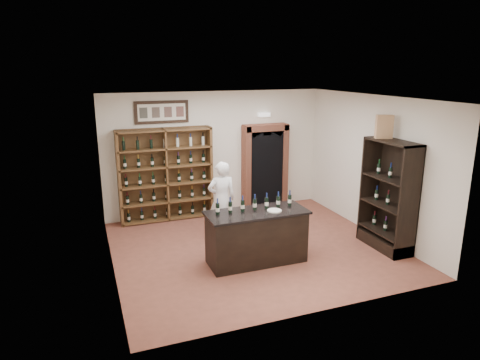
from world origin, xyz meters
name	(u,v)px	position (x,y,z in m)	size (l,w,h in m)	color
floor	(254,248)	(0.00, 0.00, 0.00)	(5.50, 5.50, 0.00)	brown
ceiling	(255,98)	(0.00, 0.00, 3.00)	(5.50, 5.50, 0.00)	white
wall_back	(216,153)	(0.00, 2.50, 1.50)	(5.50, 0.04, 3.00)	silver
wall_left	(107,190)	(-2.75, 0.00, 1.50)	(0.04, 5.00, 3.00)	silver
wall_right	(372,165)	(2.75, 0.00, 1.50)	(0.04, 5.00, 3.00)	silver
wine_shelf	(166,175)	(-1.30, 2.33, 1.10)	(2.20, 0.38, 2.20)	brown
framed_picture	(162,112)	(-1.30, 2.47, 2.55)	(1.25, 0.04, 0.52)	black
arched_doorway	(265,165)	(1.25, 2.33, 1.14)	(1.17, 0.35, 2.17)	black
emergency_light	(264,115)	(1.25, 2.42, 2.40)	(0.30, 0.10, 0.10)	white
tasting_counter	(257,237)	(-0.20, -0.60, 0.49)	(1.88, 0.78, 1.00)	black
counter_bottle_0	(218,209)	(-0.92, -0.50, 1.11)	(0.07, 0.07, 0.30)	black
counter_bottle_1	(230,207)	(-0.68, -0.50, 1.11)	(0.07, 0.07, 0.30)	black
counter_bottle_2	(243,206)	(-0.44, -0.50, 1.11)	(0.07, 0.07, 0.30)	black
counter_bottle_3	(255,204)	(-0.20, -0.50, 1.11)	(0.07, 0.07, 0.30)	black
counter_bottle_4	(267,203)	(0.04, -0.50, 1.11)	(0.07, 0.07, 0.30)	black
counter_bottle_5	(278,201)	(0.28, -0.50, 1.11)	(0.07, 0.07, 0.30)	black
counter_bottle_6	(290,200)	(0.52, -0.50, 1.11)	(0.07, 0.07, 0.30)	black
side_cabinet	(388,212)	(2.52, -0.90, 0.75)	(0.48, 1.20, 2.20)	black
shopkeeper	(222,199)	(-0.40, 0.85, 0.83)	(0.60, 0.40, 1.65)	white
plate	(274,211)	(0.11, -0.70, 1.01)	(0.27, 0.27, 0.02)	beige
wine_crate	(384,127)	(2.47, -0.63, 2.43)	(0.32, 0.13, 0.46)	tan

